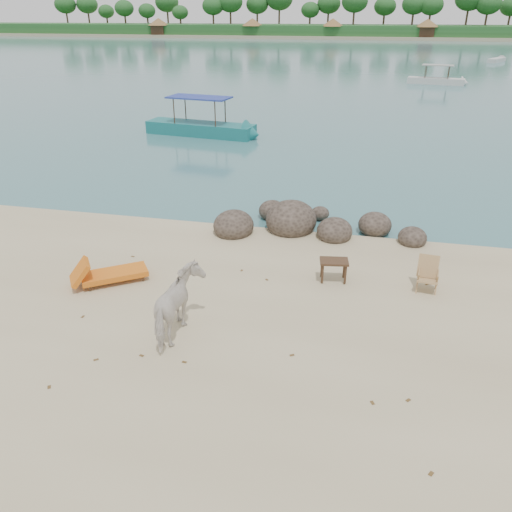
{
  "coord_description": "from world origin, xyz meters",
  "views": [
    {
      "loc": [
        2.33,
        -8.41,
        6.24
      ],
      "look_at": [
        0.04,
        2.0,
        1.0
      ],
      "focal_mm": 35.0,
      "sensor_mm": 36.0,
      "label": 1
    }
  ],
  "objects_px": {
    "deck_chair": "(428,277)",
    "cow": "(179,307)",
    "side_table": "(333,272)",
    "boat_near": "(199,103)",
    "boulders": "(301,224)",
    "lounge_chair": "(114,272)"
  },
  "relations": [
    {
      "from": "deck_chair",
      "to": "boulders",
      "type": "bearing_deg",
      "value": 145.58
    },
    {
      "from": "lounge_chair",
      "to": "side_table",
      "type": "bearing_deg",
      "value": -22.44
    },
    {
      "from": "cow",
      "to": "side_table",
      "type": "xyz_separation_m",
      "value": [
        2.98,
        3.1,
        -0.43
      ]
    },
    {
      "from": "deck_chair",
      "to": "cow",
      "type": "bearing_deg",
      "value": -142.73
    },
    {
      "from": "boulders",
      "to": "cow",
      "type": "relative_size",
      "value": 3.8
    },
    {
      "from": "lounge_chair",
      "to": "boat_near",
      "type": "xyz_separation_m",
      "value": [
        -3.21,
        16.85,
        1.39
      ]
    },
    {
      "from": "lounge_chair",
      "to": "boat_near",
      "type": "bearing_deg",
      "value": 65.61
    },
    {
      "from": "lounge_chair",
      "to": "cow",
      "type": "bearing_deg",
      "value": -72.4
    },
    {
      "from": "side_table",
      "to": "deck_chair",
      "type": "xyz_separation_m",
      "value": [
        2.29,
        -0.03,
        0.13
      ]
    },
    {
      "from": "boat_near",
      "to": "boulders",
      "type": "bearing_deg",
      "value": -51.39
    },
    {
      "from": "cow",
      "to": "deck_chair",
      "type": "height_order",
      "value": "cow"
    },
    {
      "from": "boulders",
      "to": "lounge_chair",
      "type": "height_order",
      "value": "boulders"
    },
    {
      "from": "side_table",
      "to": "lounge_chair",
      "type": "height_order",
      "value": "lounge_chair"
    },
    {
      "from": "side_table",
      "to": "boat_near",
      "type": "bearing_deg",
      "value": 110.34
    },
    {
      "from": "cow",
      "to": "deck_chair",
      "type": "distance_m",
      "value": 6.1
    },
    {
      "from": "boulders",
      "to": "deck_chair",
      "type": "height_order",
      "value": "boulders"
    },
    {
      "from": "lounge_chair",
      "to": "deck_chair",
      "type": "xyz_separation_m",
      "value": [
        7.73,
        1.2,
        0.12
      ]
    },
    {
      "from": "boulders",
      "to": "lounge_chair",
      "type": "distance_m",
      "value": 6.02
    },
    {
      "from": "boulders",
      "to": "cow",
      "type": "xyz_separation_m",
      "value": [
        -1.71,
        -6.21,
        0.49
      ]
    },
    {
      "from": "lounge_chair",
      "to": "deck_chair",
      "type": "relative_size",
      "value": 2.42
    },
    {
      "from": "side_table",
      "to": "boat_near",
      "type": "xyz_separation_m",
      "value": [
        -8.65,
        15.62,
        1.4
      ]
    },
    {
      "from": "side_table",
      "to": "deck_chair",
      "type": "relative_size",
      "value": 0.84
    }
  ]
}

